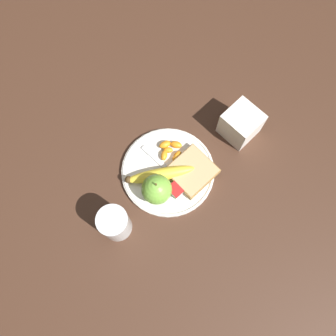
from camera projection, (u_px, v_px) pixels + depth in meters
The scene contains 16 objects.
ground_plane at pixel (168, 172), 0.87m from camera, with size 3.00×3.00×0.00m, color #42281C.
plate at pixel (168, 171), 0.86m from camera, with size 0.24×0.24×0.01m.
juice_glass at pixel (115, 224), 0.78m from camera, with size 0.07×0.07×0.10m.
apple at pixel (157, 189), 0.80m from camera, with size 0.08×0.08×0.08m.
banana at pixel (160, 174), 0.84m from camera, with size 0.17×0.13×0.03m.
bread_slice at pixel (192, 171), 0.84m from camera, with size 0.11×0.11×0.02m.
fork at pixel (169, 172), 0.85m from camera, with size 0.03×0.17×0.00m.
jam_packet at pixel (178, 188), 0.83m from camera, with size 0.05×0.04×0.02m.
orange_segment_0 at pixel (165, 144), 0.87m from camera, with size 0.04×0.03×0.02m.
orange_segment_1 at pixel (176, 145), 0.87m from camera, with size 0.03×0.04×0.02m.
orange_segment_2 at pixel (164, 155), 0.86m from camera, with size 0.03×0.03×0.02m.
orange_segment_3 at pixel (177, 156), 0.86m from camera, with size 0.03×0.02×0.02m.
orange_segment_4 at pixel (168, 150), 0.87m from camera, with size 0.03×0.03×0.01m.
orange_segment_5 at pixel (180, 163), 0.86m from camera, with size 0.03×0.03×0.01m.
orange_segment_6 at pixel (176, 160), 0.86m from camera, with size 0.02×0.03×0.02m.
condiment_caddy at pixel (241, 124), 0.87m from camera, with size 0.09×0.09×0.08m.
Camera 1 is at (-0.19, -0.20, 0.82)m, focal length 35.00 mm.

